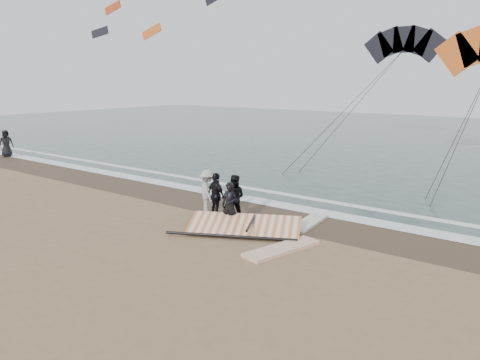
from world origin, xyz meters
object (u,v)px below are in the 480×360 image
object	(u,v)px
board_cream	(308,223)
sail_rig	(245,227)
man_main	(229,205)
board_white	(282,249)

from	to	relation	value
board_cream	sail_rig	distance (m)	2.46
man_main	board_cream	size ratio (longest dim) A/B	0.67
board_white	board_cream	xyz separation A→B (m)	(-0.63, 2.82, -0.00)
board_cream	board_white	bearing A→B (deg)	-82.81
board_cream	sail_rig	xyz separation A→B (m)	(-1.34, -2.07, 0.14)
man_main	board_white	size ratio (longest dim) A/B	0.61
board_white	sail_rig	xyz separation A→B (m)	(-1.97, 0.75, 0.14)
sail_rig	board_white	bearing A→B (deg)	-20.86
man_main	board_cream	xyz separation A→B (m)	(2.14, 1.91, -0.76)
board_white	sail_rig	world-z (taller)	sail_rig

